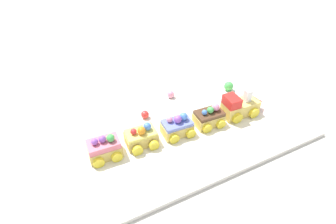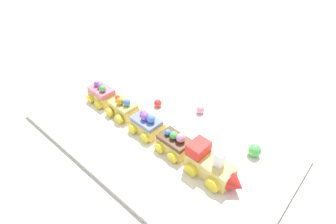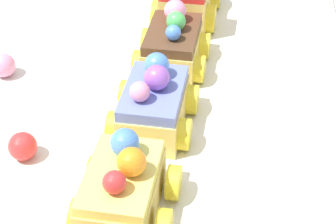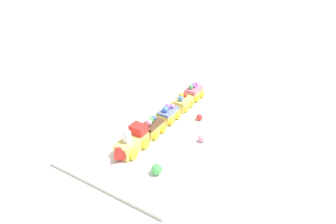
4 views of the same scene
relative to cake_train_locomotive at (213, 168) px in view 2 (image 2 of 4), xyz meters
The scene contains 10 objects.
ground_plane 0.18m from the cake_train_locomotive, behind, with size 10.00×10.00×0.00m, color beige.
display_board 0.18m from the cake_train_locomotive, behind, with size 0.66×0.37×0.01m, color white.
cake_train_locomotive is the anchor object (origin of this frame).
cake_car_chocolate 0.11m from the cake_train_locomotive, behind, with size 0.08×0.07×0.06m.
cake_car_blueberry 0.21m from the cake_train_locomotive, behind, with size 0.08×0.07×0.06m.
cake_car_lemon 0.30m from the cake_train_locomotive, behind, with size 0.08×0.07×0.06m.
cake_car_strawberry 0.40m from the cake_train_locomotive, behind, with size 0.08×0.07×0.06m.
gumball_red 0.28m from the cake_train_locomotive, 157.80° to the left, with size 0.02×0.02×0.02m, color red.
gumball_pink 0.22m from the cake_train_locomotive, 132.30° to the left, with size 0.02×0.02×0.02m, color pink.
gumball_green 0.12m from the cake_train_locomotive, 70.76° to the left, with size 0.03×0.03×0.03m, color #4CBC56.
Camera 2 is at (0.35, -0.35, 0.47)m, focal length 28.00 mm.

